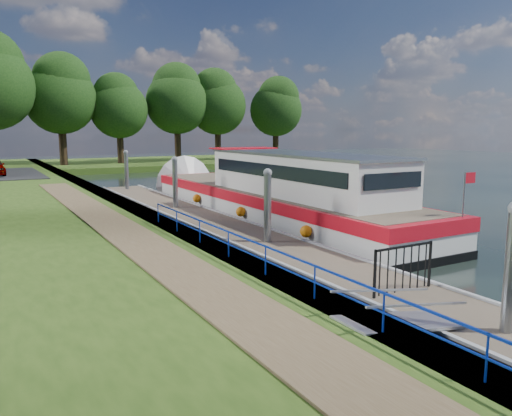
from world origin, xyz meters
TOP-DOWN VIEW (x-y plane):
  - ground at (0.00, 0.00)m, footprint 160.00×160.00m
  - bank_edge at (-2.55, 15.00)m, footprint 1.10×90.00m
  - far_bank at (12.00, 52.00)m, footprint 60.00×18.00m
  - footpath at (-4.40, 8.00)m, footprint 1.60×40.00m
  - blue_fence at (-2.75, 3.00)m, footprint 0.04×18.04m
  - pontoon at (0.00, 13.00)m, footprint 2.50×30.00m
  - mooring_piles at (0.00, 13.00)m, footprint 0.30×27.30m
  - gangway at (-1.85, 0.50)m, footprint 2.58×1.00m
  - gate_panel at (-0.00, 2.20)m, footprint 1.85×0.05m
  - barge at (3.60, 14.70)m, footprint 4.36×21.15m
  - horizon_trees at (-1.61, 48.68)m, footprint 54.38×10.03m

SIDE VIEW (x-z plane):
  - ground at x=0.00m, z-range 0.00..0.00m
  - pontoon at x=0.00m, z-range -0.10..0.46m
  - far_bank at x=12.00m, z-range 0.00..0.60m
  - bank_edge at x=-2.55m, z-range 0.00..0.78m
  - gangway at x=-1.85m, z-range 0.16..1.09m
  - footpath at x=-4.40m, z-range 0.78..0.83m
  - barge at x=3.60m, z-range -1.30..3.48m
  - gate_panel at x=0.00m, z-range 0.57..1.72m
  - mooring_piles at x=0.00m, z-range -0.50..3.05m
  - blue_fence at x=-2.75m, z-range 0.95..1.67m
  - horizon_trees at x=-1.61m, z-range 1.51..14.38m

